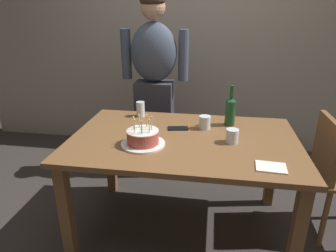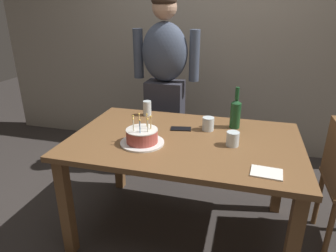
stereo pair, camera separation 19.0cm
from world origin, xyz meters
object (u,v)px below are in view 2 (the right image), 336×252
object	(u,v)px
birthday_cake	(142,137)
person_man_bearded	(165,86)
wine_bottle	(236,113)
cell_phone	(181,129)
napkin_stack	(267,173)
water_glass_far	(233,139)
water_glass_near	(208,124)
water_glass_side	(147,108)

from	to	relation	value
birthday_cake	person_man_bearded	world-z (taller)	person_man_bearded
wine_bottle	person_man_bearded	bearing A→B (deg)	141.60
cell_phone	napkin_stack	distance (m)	0.74
cell_phone	person_man_bearded	size ratio (longest dim) A/B	0.09
water_glass_far	wine_bottle	bearing A→B (deg)	91.01
water_glass_near	napkin_stack	size ratio (longest dim) A/B	0.59
water_glass_far	wine_bottle	distance (m)	0.32
wine_bottle	water_glass_near	bearing A→B (deg)	-151.04
water_glass_far	water_glass_near	bearing A→B (deg)	130.57
birthday_cake	napkin_stack	xyz separation A→B (m)	(0.75, -0.18, -0.04)
water_glass_side	person_man_bearded	world-z (taller)	person_man_bearded
napkin_stack	person_man_bearded	world-z (taller)	person_man_bearded
water_glass_side	wine_bottle	world-z (taller)	wine_bottle
birthday_cake	cell_phone	bearing A→B (deg)	58.12
water_glass_far	napkin_stack	size ratio (longest dim) A/B	0.57
water_glass_far	person_man_bearded	xyz separation A→B (m)	(-0.67, 0.84, 0.09)
water_glass_far	napkin_stack	xyz separation A→B (m)	(0.20, -0.30, -0.04)
water_glass_near	water_glass_side	world-z (taller)	water_glass_side
wine_bottle	cell_phone	world-z (taller)	wine_bottle
birthday_cake	person_man_bearded	distance (m)	0.97
water_glass_near	person_man_bearded	size ratio (longest dim) A/B	0.06
water_glass_near	napkin_stack	world-z (taller)	water_glass_near
water_glass_far	person_man_bearded	bearing A→B (deg)	128.68
water_glass_near	water_glass_far	bearing A→B (deg)	-49.43
water_glass_near	cell_phone	size ratio (longest dim) A/B	0.65
person_man_bearded	cell_phone	bearing A→B (deg)	114.62
napkin_stack	water_glass_far	bearing A→B (deg)	123.33
water_glass_near	water_glass_far	world-z (taller)	water_glass_near
water_glass_side	water_glass_near	bearing A→B (deg)	-19.81
wine_bottle	person_man_bearded	xyz separation A→B (m)	(-0.67, 0.53, 0.02)
napkin_stack	person_man_bearded	xyz separation A→B (m)	(-0.87, 1.14, 0.13)
water_glass_side	napkin_stack	bearing A→B (deg)	-37.97
water_glass_far	water_glass_side	world-z (taller)	water_glass_side
water_glass_side	cell_phone	xyz separation A→B (m)	(0.33, -0.22, -0.06)
water_glass_near	cell_phone	xyz separation A→B (m)	(-0.19, -0.04, -0.04)
birthday_cake	water_glass_near	world-z (taller)	birthday_cake
napkin_stack	person_man_bearded	bearing A→B (deg)	127.35
napkin_stack	water_glass_side	bearing A→B (deg)	142.03
water_glass_far	cell_phone	world-z (taller)	water_glass_far
birthday_cake	water_glass_far	bearing A→B (deg)	12.12
birthday_cake	wine_bottle	distance (m)	0.70
wine_bottle	napkin_stack	bearing A→B (deg)	-71.71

